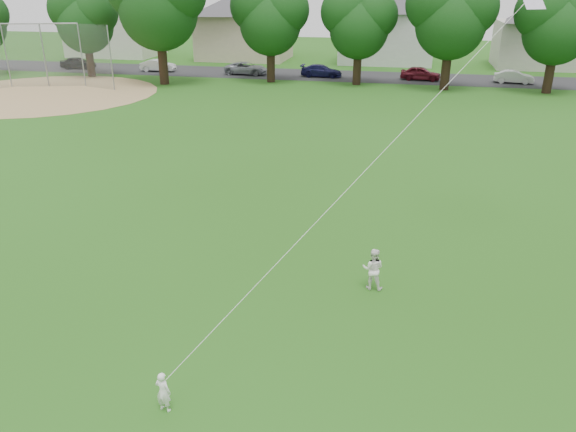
# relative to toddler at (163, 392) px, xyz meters

# --- Properties ---
(ground) EXTENTS (160.00, 160.00, 0.00)m
(ground) POSITION_rel_toddler_xyz_m (1.88, 3.62, -0.48)
(ground) COLOR #235313
(ground) RESTS_ON ground
(street) EXTENTS (90.00, 7.00, 0.01)m
(street) POSITION_rel_toddler_xyz_m (1.88, 45.62, -0.48)
(street) COLOR #2D2D30
(street) RESTS_ON ground
(dirt_infield) EXTENTS (18.00, 18.00, 0.02)m
(dirt_infield) POSITION_rel_toddler_xyz_m (-24.12, 31.62, -0.47)
(dirt_infield) COLOR #9E7F51
(dirt_infield) RESTS_ON ground
(toddler) EXTENTS (0.39, 0.29, 0.96)m
(toddler) POSITION_rel_toddler_xyz_m (0.00, 0.00, 0.00)
(toddler) COLOR white
(toddler) RESTS_ON ground
(older_boy) EXTENTS (0.64, 0.51, 1.29)m
(older_boy) POSITION_rel_toddler_xyz_m (3.95, 6.06, 0.16)
(older_boy) COLOR white
(older_boy) RESTS_ON ground
(kite) EXTENTS (4.52, 5.79, 15.11)m
(kite) POSITION_rel_toddler_xyz_m (3.97, 5.29, 3.86)
(kite) COLOR white
(kite) RESTS_ON ground
(baseball_backstop) EXTENTS (11.23, 4.73, 5.13)m
(baseball_backstop) POSITION_rel_toddler_xyz_m (-25.45, 34.15, 2.08)
(baseball_backstop) COLOR gray
(baseball_backstop) RESTS_ON ground
(tree_row) EXTENTS (82.48, 9.04, 10.82)m
(tree_row) POSITION_rel_toddler_xyz_m (2.66, 39.91, 5.47)
(tree_row) COLOR black
(tree_row) RESTS_ON ground
(parked_cars) EXTENTS (55.96, 2.07, 1.22)m
(parked_cars) POSITION_rel_toddler_xyz_m (-1.98, 44.62, 0.10)
(parked_cars) COLOR black
(parked_cars) RESTS_ON ground
(house_row) EXTENTS (77.35, 14.23, 10.33)m
(house_row) POSITION_rel_toddler_xyz_m (-1.11, 55.62, 4.39)
(house_row) COLOR silver
(house_row) RESTS_ON ground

